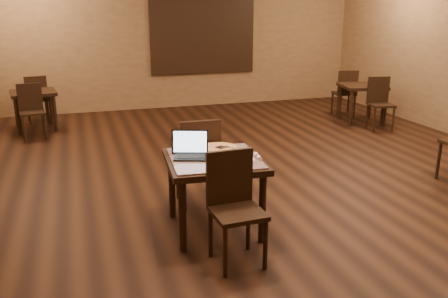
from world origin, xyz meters
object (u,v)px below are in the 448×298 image
object	(u,v)px
chair_main_near	(234,201)
other_table_a_chair_far	(346,90)
other_table_b_chair_near	(31,108)
other_table_a	(362,91)
pizza_pan	(219,149)
other_table_b	(34,98)
chair_main_far	(199,158)
laptop	(192,150)
other_table_a_chair_near	(380,100)
other_table_b_chair_far	(37,96)
tiled_table	(214,167)

from	to	relation	value
chair_main_near	other_table_a_chair_far	bearing A→B (deg)	46.84
other_table_b_chair_near	other_table_a	bearing A→B (deg)	-14.99
pizza_pan	other_table_b	size ratio (longest dim) A/B	0.42
chair_main_far	laptop	xyz separation A→B (m)	(-0.20, -0.50, 0.25)
other_table_b_chair_near	other_table_a_chair_near	bearing A→B (deg)	-20.08
other_table_a_chair_near	other_table_a_chair_far	bearing A→B (deg)	103.30
other_table_b_chair_far	other_table_a	bearing A→B (deg)	155.15
other_table_b	other_table_b_chair_far	distance (m)	0.54
other_table_b_chair_near	other_table_b	bearing A→B (deg)	80.51
chair_main_far	pizza_pan	xyz separation A→B (m)	(0.12, -0.37, 0.19)
tiled_table	chair_main_far	xyz separation A→B (m)	(-0.00, 0.61, -0.09)
other_table_b_chair_far	other_table_b_chair_near	bearing A→B (deg)	80.51
tiled_table	other_table_b	xyz separation A→B (m)	(-1.97, 4.86, -0.07)
other_table_a	other_table_b_chair_far	xyz separation A→B (m)	(-5.99, 1.78, -0.09)
chair_main_far	other_table_b_chair_near	size ratio (longest dim) A/B	1.11
laptop	other_table_b_chair_far	distance (m)	5.58
chair_main_near	other_table_b_chair_far	distance (m)	6.32
other_table_a	laptop	bearing A→B (deg)	-128.78
other_table_b_chair_near	laptop	bearing A→B (deg)	-75.37
other_table_a	other_table_b	world-z (taller)	other_table_a
tiled_table	chair_main_near	size ratio (longest dim) A/B	1.00
other_table_b	other_table_b_chair_near	size ratio (longest dim) A/B	0.93
other_table_a_chair_far	other_table_b_chair_near	size ratio (longest dim) A/B	1.03
pizza_pan	other_table_b_chair_near	bearing A→B (deg)	117.20
pizza_pan	chair_main_near	bearing A→B (deg)	-98.31
other_table_a	other_table_b_chair_near	size ratio (longest dim) A/B	1.00
other_table_b	other_table_b_chair_far	world-z (taller)	other_table_b_chair_far
other_table_a_chair_near	tiled_table	bearing A→B (deg)	-131.32
chair_main_near	pizza_pan	world-z (taller)	chair_main_near
other_table_b_chair_near	other_table_b_chair_far	xyz separation A→B (m)	(0.02, 1.07, 0.00)
other_table_a_chair_far	other_table_b_chair_far	distance (m)	6.10
other_table_b	chair_main_far	bearing A→B (deg)	-73.43
laptop	other_table_a_chair_near	bearing A→B (deg)	53.26
pizza_pan	other_table_b_chair_far	world-z (taller)	other_table_b_chair_far
chair_main_far	laptop	bearing A→B (deg)	69.60
other_table_a_chair_far	other_table_b	bearing A→B (deg)	4.94
other_table_b	other_table_b_chair_far	size ratio (longest dim) A/B	0.93
chair_main_far	other_table_b	world-z (taller)	chair_main_far
other_table_a	other_table_a_chair_far	bearing A→B (deg)	103.30
pizza_pan	other_table_a	bearing A→B (deg)	40.78
chair_main_near	other_table_a_chair_near	size ratio (longest dim) A/B	1.05
tiled_table	other_table_b_chair_near	size ratio (longest dim) A/B	1.07
tiled_table	other_table_b_chair_near	bearing A→B (deg)	118.96
chair_main_far	other_table_a_chair_near	xyz separation A→B (m)	(4.05, 2.45, -0.04)
other_table_a_chair_near	laptop	bearing A→B (deg)	-133.61
chair_main_near	other_table_b_chair_near	xyz separation A→B (m)	(-1.97, 4.94, -0.04)
tiled_table	pizza_pan	size ratio (longest dim) A/B	2.70
laptop	other_table_a_chair_far	world-z (taller)	laptop
other_table_b	other_table_b_chair_near	world-z (taller)	other_table_b_chair_near
chair_main_far	other_table_a_chair_near	distance (m)	4.73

